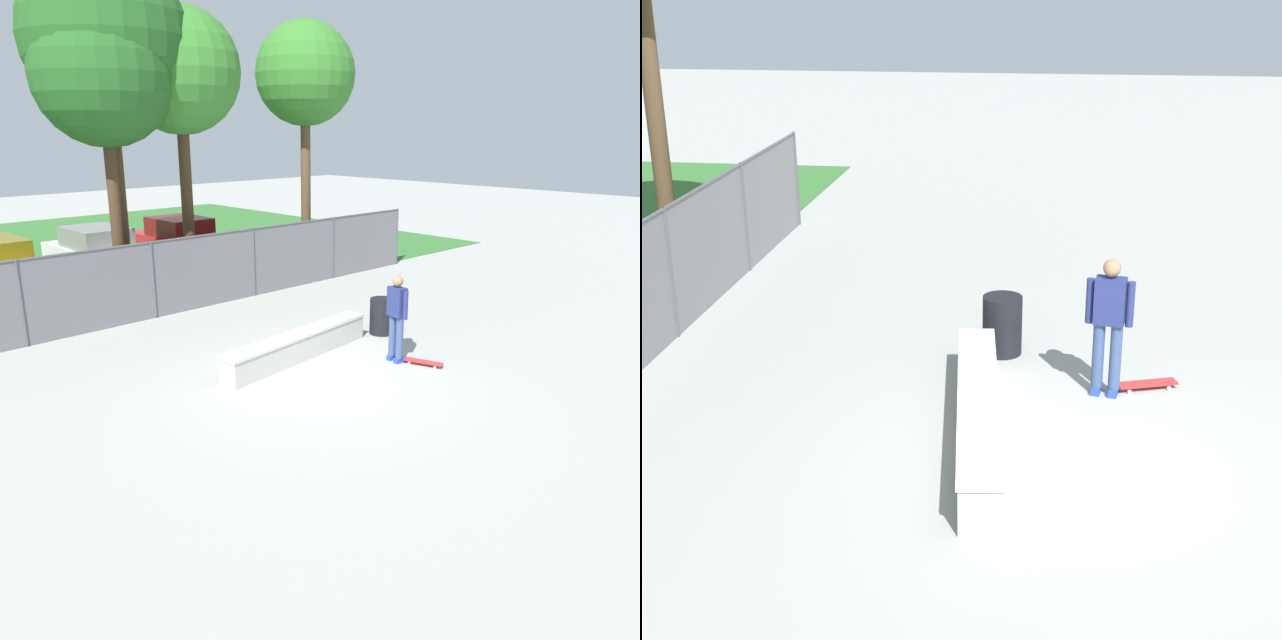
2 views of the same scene
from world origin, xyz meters
TOP-DOWN VIEW (x-y plane):
  - ground_plane at (0.00, 0.00)m, footprint 80.00×80.00m
  - grass_strip at (0.00, 16.28)m, footprint 31.21×20.00m
  - concrete_ledge at (0.59, 1.22)m, footprint 4.07×0.93m
  - skateboarder at (1.95, -0.28)m, footprint 0.32×0.59m
  - skateboard at (2.18, -0.83)m, footprint 0.44×0.82m
  - chainlink_fence at (0.00, 5.98)m, footprint 19.28×0.07m
  - tree_near_left at (-0.24, 7.20)m, footprint 3.43×3.43m
  - tree_near_right at (0.09, 7.57)m, footprint 4.08×4.08m
  - tree_mid at (1.83, 7.12)m, footprint 3.22×3.22m
  - tree_far at (6.70, 7.56)m, footprint 3.18×3.18m
  - car_white at (0.96, 11.27)m, footprint 2.04×4.21m
  - car_red at (4.09, 11.42)m, footprint 2.04×4.21m
  - trash_bin at (3.16, 1.14)m, footprint 0.56×0.56m

SIDE VIEW (x-z plane):
  - ground_plane at x=0.00m, z-range 0.00..0.00m
  - grass_strip at x=0.00m, z-range 0.00..0.02m
  - skateboard at x=2.18m, z-range 0.03..0.12m
  - concrete_ledge at x=0.59m, z-range 0.00..0.58m
  - trash_bin at x=3.16m, z-range 0.00..0.85m
  - car_white at x=0.96m, z-range 0.01..1.67m
  - car_red at x=4.09m, z-range 0.01..1.67m
  - skateboarder at x=1.95m, z-range 0.10..1.92m
  - chainlink_fence at x=0.00m, z-range 0.08..2.05m
  - tree_near_left at x=-0.24m, z-range 2.04..9.64m
  - tree_mid at x=1.83m, z-range 2.18..9.86m
  - tree_far at x=6.70m, z-range 2.29..10.18m
  - tree_near_right at x=0.09m, z-range 2.33..11.13m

